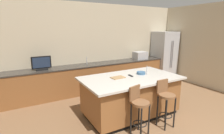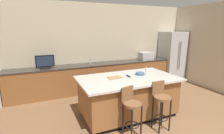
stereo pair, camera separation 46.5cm
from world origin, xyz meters
name	(u,v)px [view 1 (the left image)]	position (x,y,z in m)	size (l,w,h in m)	color
wall_back	(89,47)	(0.00, 4.39, 1.43)	(7.58, 0.12, 2.85)	beige
wall_right	(215,47)	(3.59, 2.20, 1.43)	(0.12, 4.79, 2.85)	beige
counter_back	(93,77)	(-0.05, 4.01, 0.45)	(5.41, 0.62, 0.90)	brown
kitchen_island	(130,95)	(0.09, 2.07, 0.47)	(2.29, 1.30, 0.93)	black
refrigerator	(164,55)	(3.07, 3.94, 0.95)	(0.82, 0.80, 1.91)	#B7BABF
microwave	(140,55)	(1.90, 4.01, 1.04)	(0.48, 0.36, 0.27)	#B7BABF
tv_monitor	(41,64)	(-1.60, 3.96, 1.08)	(0.52, 0.16, 0.39)	black
sink_faucet_back	(87,60)	(-0.20, 4.11, 1.02)	(0.02, 0.02, 0.24)	#B2B2B7
sink_faucet_island	(147,70)	(0.57, 2.07, 1.04)	(0.02, 0.02, 0.22)	#B2B2B7
bar_stool_left	(139,107)	(-0.27, 1.29, 0.59)	(0.35, 0.37, 0.98)	brown
bar_stool_right	(165,99)	(0.41, 1.27, 0.60)	(0.34, 0.34, 1.00)	brown
fruit_bowl	(141,73)	(0.46, 2.17, 0.96)	(0.21, 0.21, 0.06)	#3F668C
tv_remote	(131,76)	(0.13, 2.15, 0.94)	(0.04, 0.17, 0.02)	black
cutting_board	(118,77)	(-0.21, 2.17, 0.94)	(0.31, 0.21, 0.02)	#A87F51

